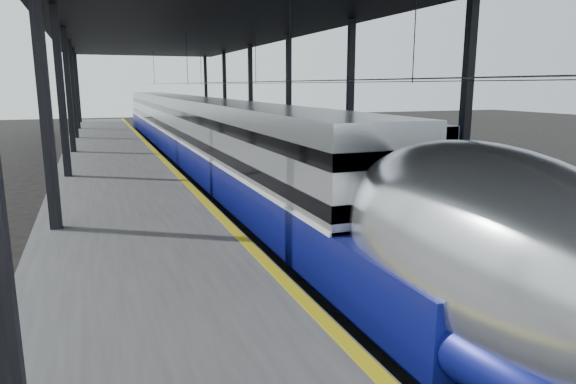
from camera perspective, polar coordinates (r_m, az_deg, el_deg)
ground at (r=13.89m, az=-0.08°, el=-10.94°), size 160.00×160.00×0.00m
platform at (r=32.36m, az=-18.78°, el=2.51°), size 6.00×80.00×1.00m
yellow_strip at (r=32.50m, az=-13.91°, el=3.74°), size 0.30×80.00×0.01m
rails at (r=33.65m, az=-5.01°, el=2.71°), size 6.52×80.00×0.16m
canopy at (r=32.83m, az=-9.90°, el=18.18°), size 18.00×75.00×9.47m
tgv_train at (r=35.56m, az=-10.23°, el=6.37°), size 3.16×65.20×4.53m
second_train at (r=44.75m, az=-5.90°, el=7.36°), size 2.81×56.05×3.86m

